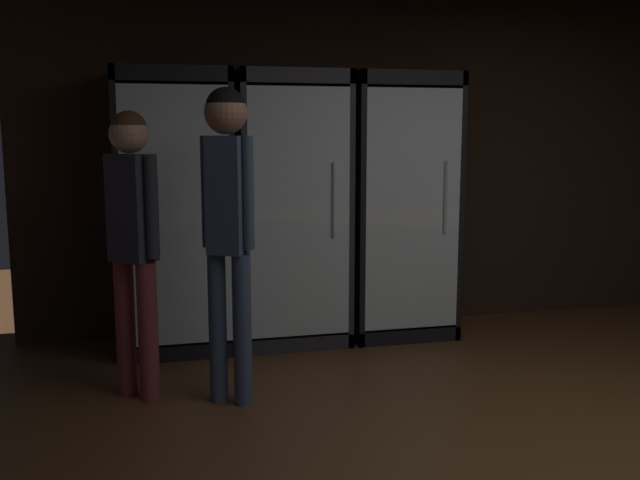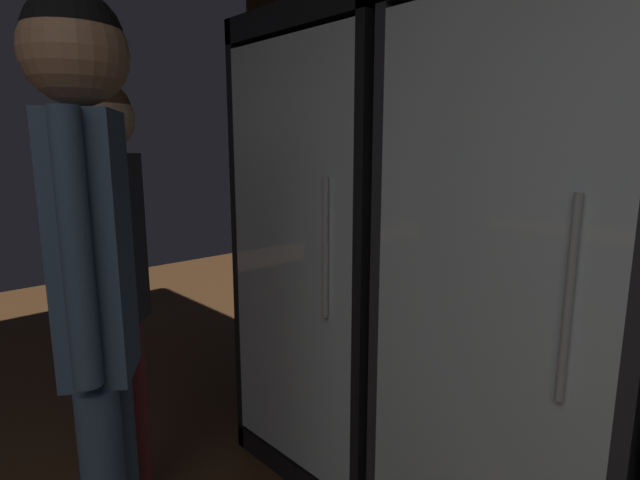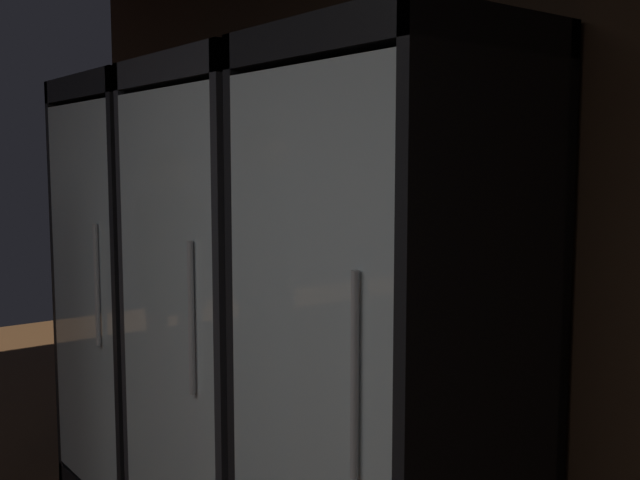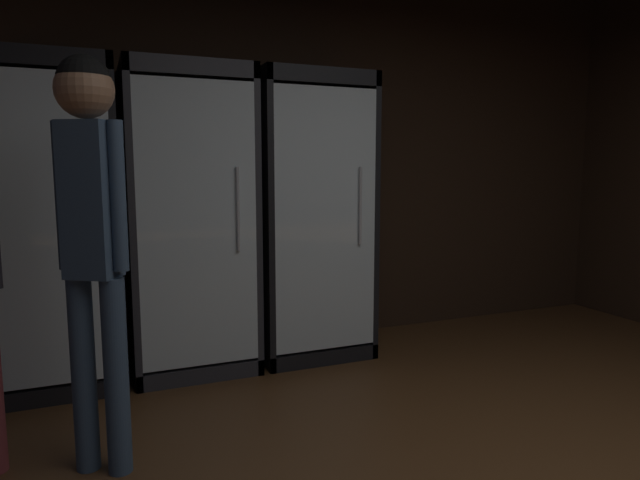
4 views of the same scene
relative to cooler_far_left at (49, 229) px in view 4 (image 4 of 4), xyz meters
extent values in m
cube|color=black|center=(1.87, 0.31, 0.46)|extent=(6.00, 0.06, 2.80)
cube|color=black|center=(0.00, 0.24, 0.02)|extent=(0.77, 0.04, 1.92)
cube|color=black|center=(0.36, -0.05, 0.02)|extent=(0.04, 0.61, 1.92)
cube|color=black|center=(0.00, -0.05, 0.93)|extent=(0.77, 0.61, 0.10)
cube|color=black|center=(0.00, -0.05, -0.89)|extent=(0.77, 0.61, 0.10)
cube|color=white|center=(0.00, 0.21, 0.02)|extent=(0.69, 0.02, 1.68)
cube|color=silver|center=(0.00, -0.34, 0.02)|extent=(0.69, 0.02, 1.68)
cylinder|color=#B2B2B7|center=(0.23, -0.37, 0.11)|extent=(0.02, 0.02, 0.50)
cube|color=silver|center=(0.00, -0.05, -0.82)|extent=(0.67, 0.53, 0.02)
cylinder|color=gray|center=(-0.16, -0.08, -0.72)|extent=(0.06, 0.06, 0.20)
cylinder|color=gray|center=(-0.16, -0.08, -0.58)|extent=(0.02, 0.02, 0.07)
cylinder|color=white|center=(-0.16, -0.08, -0.74)|extent=(0.07, 0.07, 0.06)
cylinder|color=#9EAD99|center=(0.16, -0.08, -0.73)|extent=(0.06, 0.06, 0.18)
cylinder|color=#9EAD99|center=(0.16, -0.08, -0.60)|extent=(0.02, 0.02, 0.07)
cylinder|color=#2D2D33|center=(0.16, -0.08, -0.73)|extent=(0.07, 0.07, 0.06)
cube|color=silver|center=(0.00, -0.05, -0.27)|extent=(0.67, 0.53, 0.02)
cylinder|color=gray|center=(-0.23, 0.00, -0.14)|extent=(0.08, 0.08, 0.24)
cylinder|color=gray|center=(-0.23, 0.00, 0.03)|extent=(0.02, 0.02, 0.10)
cylinder|color=#B2332D|center=(-0.23, 0.00, -0.16)|extent=(0.08, 0.08, 0.09)
cylinder|color=brown|center=(0.01, -0.06, -0.16)|extent=(0.06, 0.06, 0.19)
cylinder|color=brown|center=(0.01, -0.06, -0.03)|extent=(0.03, 0.03, 0.07)
cylinder|color=#2D2D33|center=(0.01, -0.06, -0.16)|extent=(0.07, 0.07, 0.05)
cylinder|color=#9EAD99|center=(0.22, -0.05, -0.15)|extent=(0.08, 0.08, 0.23)
cylinder|color=#9EAD99|center=(0.22, -0.05, 0.00)|extent=(0.03, 0.03, 0.06)
cylinder|color=#2D2D33|center=(0.22, -0.05, -0.16)|extent=(0.08, 0.08, 0.08)
cube|color=silver|center=(0.00, -0.05, 0.29)|extent=(0.67, 0.53, 0.02)
cylinder|color=black|center=(-0.09, -0.03, 0.41)|extent=(0.07, 0.07, 0.23)
cylinder|color=black|center=(-0.09, -0.03, 0.55)|extent=(0.02, 0.02, 0.06)
cylinder|color=beige|center=(-0.09, -0.03, 0.40)|extent=(0.07, 0.07, 0.07)
cylinder|color=#9EAD99|center=(0.08, -0.03, 0.40)|extent=(0.07, 0.07, 0.21)
cylinder|color=#9EAD99|center=(0.08, -0.03, 0.55)|extent=(0.02, 0.02, 0.09)
cylinder|color=#2D2D33|center=(0.08, -0.03, 0.41)|extent=(0.07, 0.07, 0.08)
cylinder|color=brown|center=(0.25, -0.04, 0.39)|extent=(0.06, 0.06, 0.19)
cylinder|color=brown|center=(0.25, -0.04, 0.54)|extent=(0.02, 0.02, 0.09)
cylinder|color=#2D2D33|center=(0.25, -0.04, 0.39)|extent=(0.07, 0.07, 0.05)
cube|color=#2B2B30|center=(0.81, 0.24, 0.02)|extent=(0.77, 0.04, 1.92)
cube|color=#2B2B30|center=(0.44, -0.05, 0.02)|extent=(0.04, 0.61, 1.92)
cube|color=#2B2B30|center=(1.17, -0.05, 0.02)|extent=(0.04, 0.61, 1.92)
cube|color=#2B2B30|center=(0.81, -0.05, 0.93)|extent=(0.77, 0.61, 0.10)
cube|color=#2B2B30|center=(0.81, -0.05, -0.89)|extent=(0.77, 0.61, 0.10)
cube|color=white|center=(0.81, 0.21, 0.02)|extent=(0.69, 0.02, 1.68)
cube|color=silver|center=(0.81, -0.34, 0.02)|extent=(0.69, 0.02, 1.68)
cylinder|color=#B2B2B7|center=(1.04, -0.37, 0.11)|extent=(0.02, 0.02, 0.50)
cube|color=silver|center=(0.81, -0.05, -0.82)|extent=(0.67, 0.53, 0.02)
cylinder|color=#336B38|center=(0.58, -0.08, -0.72)|extent=(0.07, 0.07, 0.18)
cylinder|color=#336B38|center=(0.58, -0.08, -0.60)|extent=(0.03, 0.03, 0.07)
cylinder|color=#2D2D33|center=(0.58, -0.08, -0.74)|extent=(0.07, 0.07, 0.06)
cylinder|color=#9EAD99|center=(0.80, -0.05, -0.72)|extent=(0.06, 0.06, 0.20)
cylinder|color=#9EAD99|center=(0.80, -0.05, -0.59)|extent=(0.02, 0.02, 0.06)
cylinder|color=white|center=(0.80, -0.05, -0.73)|extent=(0.07, 0.07, 0.07)
cylinder|color=gray|center=(1.04, -0.02, -0.70)|extent=(0.08, 0.08, 0.23)
cylinder|color=gray|center=(1.04, -0.02, -0.56)|extent=(0.02, 0.02, 0.06)
cylinder|color=tan|center=(1.04, -0.02, -0.71)|extent=(0.08, 0.08, 0.09)
cube|color=silver|center=(0.81, -0.05, -0.27)|extent=(0.67, 0.53, 0.02)
cylinder|color=brown|center=(0.59, -0.04, -0.15)|extent=(0.07, 0.07, 0.22)
cylinder|color=brown|center=(0.59, -0.04, -0.01)|extent=(0.03, 0.03, 0.07)
cylinder|color=white|center=(0.59, -0.04, -0.17)|extent=(0.07, 0.07, 0.06)
cylinder|color=black|center=(0.81, -0.06, -0.16)|extent=(0.07, 0.07, 0.20)
cylinder|color=black|center=(0.81, -0.06, -0.02)|extent=(0.02, 0.02, 0.06)
cylinder|color=white|center=(0.81, -0.06, -0.16)|extent=(0.07, 0.07, 0.05)
cylinder|color=gray|center=(1.03, -0.05, -0.15)|extent=(0.07, 0.07, 0.22)
cylinder|color=gray|center=(1.03, -0.05, 0.00)|extent=(0.03, 0.03, 0.08)
cylinder|color=tan|center=(1.03, -0.05, -0.17)|extent=(0.07, 0.07, 0.07)
cube|color=silver|center=(0.81, -0.05, 0.29)|extent=(0.67, 0.53, 0.02)
cylinder|color=#9EAD99|center=(0.57, -0.08, 0.40)|extent=(0.08, 0.08, 0.21)
cylinder|color=#9EAD99|center=(0.57, -0.08, 0.53)|extent=(0.03, 0.03, 0.06)
cylinder|color=#B2332D|center=(0.57, -0.08, 0.41)|extent=(0.08, 0.08, 0.08)
cylinder|color=gray|center=(0.73, -0.09, 0.41)|extent=(0.06, 0.06, 0.23)
cylinder|color=gray|center=(0.73, -0.09, 0.56)|extent=(0.02, 0.02, 0.07)
cylinder|color=tan|center=(0.73, -0.09, 0.41)|extent=(0.06, 0.06, 0.06)
cylinder|color=#9EAD99|center=(0.90, -0.04, 0.40)|extent=(0.07, 0.07, 0.20)
cylinder|color=#9EAD99|center=(0.90, -0.04, 0.53)|extent=(0.02, 0.02, 0.08)
cylinder|color=beige|center=(0.90, -0.04, 0.39)|extent=(0.08, 0.08, 0.05)
cylinder|color=gray|center=(1.06, 0.00, 0.39)|extent=(0.07, 0.07, 0.19)
cylinder|color=gray|center=(1.06, 0.00, 0.53)|extent=(0.02, 0.02, 0.09)
cylinder|color=white|center=(1.06, 0.00, 0.38)|extent=(0.07, 0.07, 0.05)
cube|color=black|center=(1.62, 0.24, 0.02)|extent=(0.77, 0.04, 1.92)
cube|color=black|center=(1.25, -0.05, 0.02)|extent=(0.04, 0.61, 1.92)
cube|color=black|center=(1.98, -0.05, 0.02)|extent=(0.04, 0.61, 1.92)
cube|color=black|center=(1.62, -0.05, 0.93)|extent=(0.77, 0.61, 0.10)
cube|color=black|center=(1.62, -0.05, -0.89)|extent=(0.77, 0.61, 0.10)
cube|color=white|center=(1.62, 0.21, 0.02)|extent=(0.69, 0.02, 1.68)
cube|color=silver|center=(1.62, -0.34, 0.02)|extent=(0.69, 0.02, 1.68)
cylinder|color=#B2B2B7|center=(1.85, -0.37, 0.11)|extent=(0.02, 0.02, 0.50)
cube|color=silver|center=(1.62, -0.05, -0.82)|extent=(0.67, 0.53, 0.02)
cylinder|color=brown|center=(1.45, -0.01, -0.70)|extent=(0.06, 0.06, 0.23)
cylinder|color=brown|center=(1.45, -0.01, -0.55)|extent=(0.02, 0.02, 0.08)
cylinder|color=#2D2D33|center=(1.45, -0.01, -0.71)|extent=(0.07, 0.07, 0.06)
cylinder|color=gray|center=(1.79, -0.07, -0.72)|extent=(0.06, 0.06, 0.19)
cylinder|color=gray|center=(1.79, -0.07, -0.57)|extent=(0.02, 0.02, 0.10)
cylinder|color=beige|center=(1.79, -0.07, -0.74)|extent=(0.07, 0.07, 0.06)
cube|color=silver|center=(1.62, -0.05, -0.27)|extent=(0.67, 0.53, 0.02)
cylinder|color=gray|center=(1.40, -0.03, -0.15)|extent=(0.08, 0.08, 0.22)
cylinder|color=gray|center=(1.40, -0.03, -0.01)|extent=(0.03, 0.03, 0.07)
cylinder|color=white|center=(1.40, -0.03, -0.15)|extent=(0.08, 0.08, 0.08)
cylinder|color=brown|center=(1.61, -0.03, -0.16)|extent=(0.07, 0.07, 0.19)
cylinder|color=brown|center=(1.61, -0.03, -0.03)|extent=(0.03, 0.03, 0.06)
cylinder|color=#B2332D|center=(1.61, -0.03, -0.18)|extent=(0.08, 0.08, 0.07)
cylinder|color=#336B38|center=(1.83, -0.02, -0.14)|extent=(0.07, 0.07, 0.24)
cylinder|color=#336B38|center=(1.83, -0.02, 0.02)|extent=(0.03, 0.03, 0.08)
cylinder|color=#2D2D33|center=(1.83, -0.02, -0.17)|extent=(0.07, 0.07, 0.09)
cube|color=silver|center=(1.62, -0.05, 0.29)|extent=(0.67, 0.53, 0.02)
cylinder|color=brown|center=(1.36, -0.03, 0.41)|extent=(0.07, 0.07, 0.22)
cylinder|color=brown|center=(1.36, -0.03, 0.56)|extent=(0.03, 0.03, 0.10)
cylinder|color=beige|center=(1.36, -0.03, 0.39)|extent=(0.07, 0.07, 0.07)
cylinder|color=#194723|center=(1.54, -0.08, 0.39)|extent=(0.08, 0.08, 0.18)
cylinder|color=#194723|center=(1.54, -0.08, 0.52)|extent=(0.03, 0.03, 0.08)
cylinder|color=tan|center=(1.54, -0.08, 0.36)|extent=(0.08, 0.08, 0.05)
cylinder|color=brown|center=(1.70, -0.09, 0.41)|extent=(0.07, 0.07, 0.22)
cylinder|color=brown|center=(1.70, -0.09, 0.56)|extent=(0.03, 0.03, 0.09)
cylinder|color=#2D2D33|center=(1.70, -0.09, 0.40)|extent=(0.08, 0.08, 0.06)
cylinder|color=gray|center=(1.86, -0.06, 0.40)|extent=(0.07, 0.07, 0.20)
cylinder|color=gray|center=(1.86, -0.06, 0.53)|extent=(0.02, 0.02, 0.06)
cylinder|color=beige|center=(1.86, -0.06, 0.40)|extent=(0.08, 0.08, 0.07)
cylinder|color=#384C66|center=(0.18, -1.10, -0.52)|extent=(0.10, 0.10, 0.85)
cylinder|color=#384C66|center=(0.30, -1.18, -0.52)|extent=(0.10, 0.10, 0.85)
cube|color=#384C66|center=(0.24, -1.14, 0.22)|extent=(0.25, 0.23, 0.64)
cylinder|color=#384C66|center=(0.14, -1.08, 0.24)|extent=(0.06, 0.06, 0.61)
cylinder|color=#384C66|center=(0.34, -1.21, 0.24)|extent=(0.06, 0.06, 0.61)
sphere|color=#9E7051|center=(0.24, -1.14, 0.66)|extent=(0.23, 0.23, 0.23)
sphere|color=black|center=(0.24, -1.14, 0.69)|extent=(0.21, 0.21, 0.21)
camera|label=1|loc=(-0.18, -4.97, 0.57)|focal=39.96mm
camera|label=2|loc=(1.43, -1.53, 0.46)|focal=27.45mm
camera|label=3|loc=(3.14, -1.47, 0.61)|focal=41.76mm
camera|label=4|loc=(0.26, -3.57, 0.36)|focal=30.91mm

